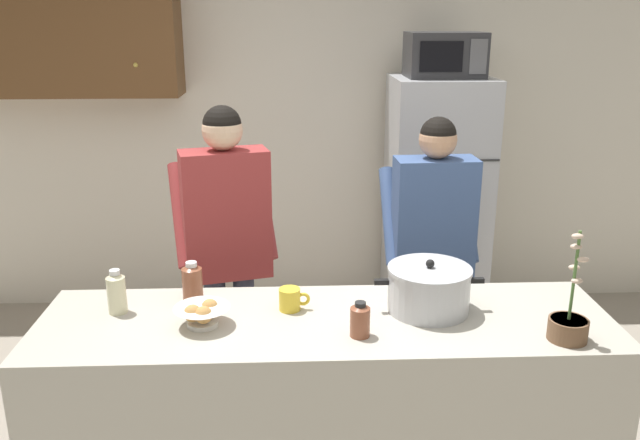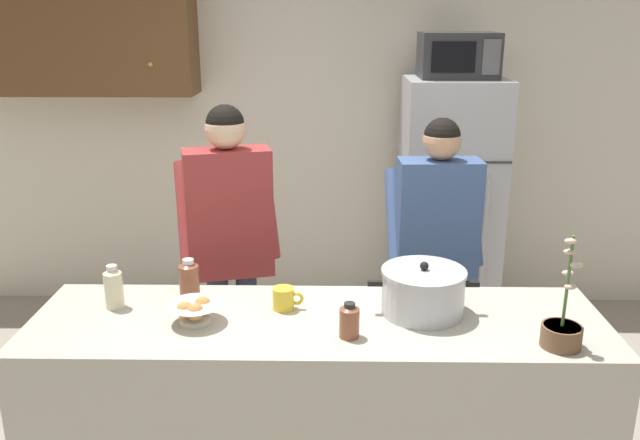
# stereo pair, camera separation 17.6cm
# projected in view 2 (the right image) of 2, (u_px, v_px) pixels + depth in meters

# --- Properties ---
(back_wall_unit) EXTENTS (6.00, 0.48, 2.60)m
(back_wall_unit) POSITION_uv_depth(u_px,v_px,m) (288.00, 117.00, 4.70)
(back_wall_unit) COLOR silver
(back_wall_unit) RESTS_ON ground
(kitchen_island) EXTENTS (2.35, 0.68, 0.92)m
(kitchen_island) POSITION_uv_depth(u_px,v_px,m) (318.00, 416.00, 2.82)
(kitchen_island) COLOR #BCB7A8
(kitchen_island) RESTS_ON ground
(refrigerator) EXTENTS (0.64, 0.68, 1.72)m
(refrigerator) POSITION_uv_depth(u_px,v_px,m) (448.00, 207.00, 4.45)
(refrigerator) COLOR #B7BABF
(refrigerator) RESTS_ON ground
(microwave) EXTENTS (0.48, 0.37, 0.28)m
(microwave) POSITION_uv_depth(u_px,v_px,m) (458.00, 55.00, 4.13)
(microwave) COLOR #2D2D30
(microwave) RESTS_ON refrigerator
(person_near_pot) EXTENTS (0.59, 0.51, 1.69)m
(person_near_pot) POSITION_uv_depth(u_px,v_px,m) (229.00, 228.00, 3.35)
(person_near_pot) COLOR #33384C
(person_near_pot) RESTS_ON ground
(person_by_sink) EXTENTS (0.51, 0.42, 1.63)m
(person_by_sink) POSITION_uv_depth(u_px,v_px,m) (436.00, 236.00, 3.39)
(person_by_sink) COLOR #726656
(person_by_sink) RESTS_ON ground
(cooking_pot) EXTENTS (0.46, 0.35, 0.23)m
(cooking_pot) POSITION_uv_depth(u_px,v_px,m) (423.00, 291.00, 2.71)
(cooking_pot) COLOR silver
(cooking_pot) RESTS_ON kitchen_island
(coffee_mug) EXTENTS (0.13, 0.09, 0.10)m
(coffee_mug) POSITION_uv_depth(u_px,v_px,m) (284.00, 298.00, 2.76)
(coffee_mug) COLOR yellow
(coffee_mug) RESTS_ON kitchen_island
(bread_bowl) EXTENTS (0.23, 0.23, 0.10)m
(bread_bowl) POSITION_uv_depth(u_px,v_px,m) (195.00, 311.00, 2.63)
(bread_bowl) COLOR white
(bread_bowl) RESTS_ON kitchen_island
(bottle_near_edge) EXTENTS (0.08, 0.08, 0.19)m
(bottle_near_edge) POSITION_uv_depth(u_px,v_px,m) (114.00, 287.00, 2.76)
(bottle_near_edge) COLOR beige
(bottle_near_edge) RESTS_ON kitchen_island
(bottle_mid_counter) EXTENTS (0.09, 0.09, 0.17)m
(bottle_mid_counter) POSITION_uv_depth(u_px,v_px,m) (189.00, 278.00, 2.87)
(bottle_mid_counter) COLOR brown
(bottle_mid_counter) RESTS_ON kitchen_island
(bottle_far_corner) EXTENTS (0.08, 0.08, 0.14)m
(bottle_far_corner) POSITION_uv_depth(u_px,v_px,m) (349.00, 320.00, 2.51)
(bottle_far_corner) COLOR brown
(bottle_far_corner) RESTS_ON kitchen_island
(potted_orchid) EXTENTS (0.15, 0.15, 0.44)m
(potted_orchid) POSITION_uv_depth(u_px,v_px,m) (562.00, 330.00, 2.44)
(potted_orchid) COLOR brown
(potted_orchid) RESTS_ON kitchen_island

